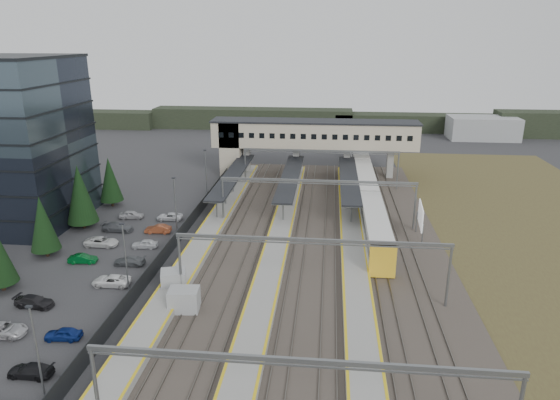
# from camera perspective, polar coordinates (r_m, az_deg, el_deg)

# --- Properties ---
(ground) EXTENTS (220.00, 220.00, 0.00)m
(ground) POSITION_cam_1_polar(r_m,az_deg,el_deg) (62.80, -7.30, -7.21)
(ground) COLOR #2B2B2D
(ground) RESTS_ON ground
(conifer_row) EXTENTS (4.42, 49.82, 9.50)m
(conifer_row) POSITION_cam_1_polar(r_m,az_deg,el_deg) (66.14, -27.20, -3.29)
(conifer_row) COLOR black
(conifer_row) RESTS_ON ground
(car_park) EXTENTS (10.63, 44.67, 1.29)m
(car_park) POSITION_cam_1_polar(r_m,az_deg,el_deg) (61.66, -21.17, -8.26)
(car_park) COLOR silver
(car_park) RESTS_ON ground
(lampposts) EXTENTS (0.50, 53.25, 8.07)m
(lampposts) POSITION_cam_1_polar(r_m,az_deg,el_deg) (64.42, -14.17, -2.78)
(lampposts) COLOR slate
(lampposts) RESTS_ON ground
(fence) EXTENTS (0.08, 90.00, 2.00)m
(fence) POSITION_cam_1_polar(r_m,az_deg,el_deg) (68.45, -11.73, -4.34)
(fence) COLOR #26282B
(fence) RESTS_ON ground
(relay_cabin_near) EXTENTS (3.20, 2.46, 2.52)m
(relay_cabin_near) POSITION_cam_1_polar(r_m,az_deg,el_deg) (52.58, -10.90, -11.21)
(relay_cabin_near) COLOR #929496
(relay_cabin_near) RESTS_ON ground
(relay_cabin_far) EXTENTS (3.17, 2.87, 2.43)m
(relay_cabin_far) POSITION_cam_1_polar(r_m,az_deg,el_deg) (56.75, -12.06, -9.03)
(relay_cabin_far) COLOR #929496
(relay_cabin_far) RESTS_ON ground
(rail_corridor) EXTENTS (34.00, 90.00, 0.92)m
(rail_corridor) POSITION_cam_1_polar(r_m,az_deg,el_deg) (65.88, 1.64, -5.53)
(rail_corridor) COLOR #363029
(rail_corridor) RESTS_ON ground
(canopies) EXTENTS (23.10, 30.00, 3.28)m
(canopies) POSITION_cam_1_polar(r_m,az_deg,el_deg) (85.53, 1.18, 2.69)
(canopies) COLOR black
(canopies) RESTS_ON ground
(footbridge) EXTENTS (40.40, 6.40, 11.20)m
(footbridge) POSITION_cam_1_polar(r_m,az_deg,el_deg) (99.14, 2.31, 7.23)
(footbridge) COLOR #BEB698
(footbridge) RESTS_ON ground
(gantries) EXTENTS (28.40, 62.28, 7.17)m
(gantries) POSITION_cam_1_polar(r_m,az_deg,el_deg) (61.79, 4.02, -1.51)
(gantries) COLOR slate
(gantries) RESTS_ON ground
(train) EXTENTS (3.07, 64.11, 3.86)m
(train) POSITION_cam_1_polar(r_m,az_deg,el_deg) (88.32, 9.74, 1.77)
(train) COLOR silver
(train) RESTS_ON ground
(billboard) EXTENTS (0.64, 5.93, 5.04)m
(billboard) POSITION_cam_1_polar(r_m,az_deg,el_deg) (70.77, 15.77, -1.83)
(billboard) COLOR slate
(billboard) RESTS_ON ground
(treeline_far) EXTENTS (170.00, 19.00, 7.00)m
(treeline_far) POSITION_cam_1_polar(r_m,az_deg,el_deg) (149.71, 9.74, 8.79)
(treeline_far) COLOR black
(treeline_far) RESTS_ON ground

